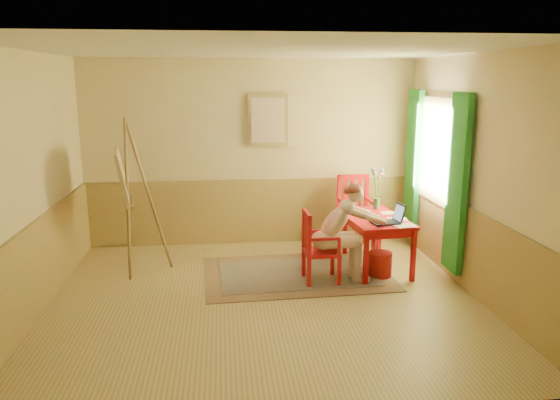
{
  "coord_description": "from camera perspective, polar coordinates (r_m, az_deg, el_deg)",
  "views": [
    {
      "loc": [
        -0.44,
        -5.8,
        2.5
      ],
      "look_at": [
        0.25,
        0.55,
        1.05
      ],
      "focal_mm": 34.31,
      "sensor_mm": 36.0,
      "label": 1
    }
  ],
  "objects": [
    {
      "name": "vase",
      "position": [
        7.57,
        10.28,
        1.03
      ],
      "size": [
        0.23,
        0.29,
        0.58
      ],
      "color": "#3F724C",
      "rests_on": "table"
    },
    {
      "name": "window",
      "position": [
        7.56,
        16.12,
        3.5
      ],
      "size": [
        0.12,
        2.01,
        2.2
      ],
      "color": "white",
      "rests_on": "room"
    },
    {
      "name": "chair_back",
      "position": [
        8.06,
        8.0,
        -1.35
      ],
      "size": [
        0.49,
        0.51,
        1.1
      ],
      "color": "red",
      "rests_on": "room"
    },
    {
      "name": "room",
      "position": [
        5.92,
        -1.83,
        2.07
      ],
      "size": [
        5.04,
        4.54,
        2.84
      ],
      "color": "tan",
      "rests_on": "ground"
    },
    {
      "name": "wall_portrait",
      "position": [
        8.06,
        -1.29,
        8.51
      ],
      "size": [
        0.6,
        0.05,
        0.76
      ],
      "color": "#9F8951",
      "rests_on": "room"
    },
    {
      "name": "chair_left",
      "position": [
        6.69,
        4.03,
        -5.03
      ],
      "size": [
        0.43,
        0.42,
        0.92
      ],
      "color": "red",
      "rests_on": "room"
    },
    {
      "name": "laptop",
      "position": [
        6.89,
        11.61,
        -2.03
      ],
      "size": [
        0.43,
        0.3,
        0.24
      ],
      "color": "#1E2338",
      "rests_on": "table"
    },
    {
      "name": "wastebasket",
      "position": [
        7.07,
        10.62,
        -6.77
      ],
      "size": [
        0.36,
        0.36,
        0.32
      ],
      "primitive_type": "cylinder",
      "rotation": [
        0.0,
        0.0,
        -0.2
      ],
      "color": "#AC2223",
      "rests_on": "room"
    },
    {
      "name": "easel",
      "position": [
        7.15,
        -16.14,
        1.83
      ],
      "size": [
        0.74,
        0.91,
        2.03
      ],
      "color": "olive",
      "rests_on": "room"
    },
    {
      "name": "table",
      "position": [
        7.2,
        9.98,
        -2.46
      ],
      "size": [
        0.84,
        1.27,
        0.72
      ],
      "color": "red",
      "rests_on": "room"
    },
    {
      "name": "figure",
      "position": [
        6.68,
        6.56,
        -3.03
      ],
      "size": [
        0.93,
        0.4,
        1.25
      ],
      "color": "beige",
      "rests_on": "room"
    },
    {
      "name": "rug",
      "position": [
        7.07,
        1.79,
        -7.84
      ],
      "size": [
        2.47,
        1.7,
        0.02
      ],
      "color": "#8C7251",
      "rests_on": "room"
    },
    {
      "name": "papers",
      "position": [
        7.2,
        11.39,
        -1.77
      ],
      "size": [
        0.67,
        1.05,
        0.0
      ],
      "color": "white",
      "rests_on": "table"
    },
    {
      "name": "wainscot",
      "position": [
        6.91,
        -2.29,
        -4.05
      ],
      "size": [
        5.0,
        4.5,
        1.0
      ],
      "color": "#9D8347",
      "rests_on": "room"
    }
  ]
}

